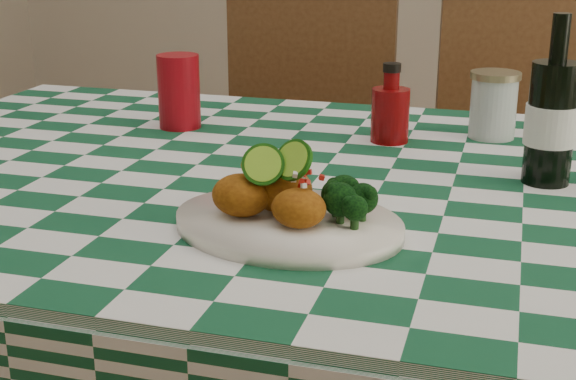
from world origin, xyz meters
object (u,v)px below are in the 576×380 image
(fried_chicken_pile, at_px, (283,183))
(red_tumbler, at_px, (179,91))
(wooden_chair_left, at_px, (293,190))
(ketchup_bottle, at_px, (391,103))
(wooden_chair_right, at_px, (535,206))
(plate, at_px, (288,224))
(beer_bottle, at_px, (553,101))
(mason_jar, at_px, (493,105))

(fried_chicken_pile, relative_size, red_tumbler, 1.03)
(fried_chicken_pile, xyz_separation_m, wooden_chair_left, (-0.26, 0.98, -0.35))
(ketchup_bottle, height_order, wooden_chair_right, wooden_chair_right)
(red_tumbler, bearing_deg, plate, -52.97)
(beer_bottle, height_order, wooden_chair_left, beer_bottle)
(mason_jar, bearing_deg, beer_bottle, -69.97)
(fried_chicken_pile, xyz_separation_m, ketchup_bottle, (0.06, 0.47, 0.01))
(plate, distance_m, fried_chicken_pile, 0.06)
(fried_chicken_pile, height_order, red_tumbler, red_tumbler)
(wooden_chair_left, bearing_deg, wooden_chair_right, -0.27)
(fried_chicken_pile, bearing_deg, wooden_chair_left, 105.04)
(mason_jar, height_order, beer_bottle, beer_bottle)
(red_tumbler, relative_size, ketchup_bottle, 0.99)
(ketchup_bottle, height_order, wooden_chair_left, wooden_chair_left)
(ketchup_bottle, bearing_deg, fried_chicken_pile, -97.27)
(beer_bottle, xyz_separation_m, wooden_chair_left, (-0.59, 0.67, -0.41))
(wooden_chair_right, bearing_deg, mason_jar, -113.67)
(mason_jar, distance_m, beer_bottle, 0.27)
(beer_bottle, bearing_deg, fried_chicken_pile, -137.34)
(ketchup_bottle, relative_size, wooden_chair_right, 0.14)
(plate, relative_size, ketchup_bottle, 2.15)
(beer_bottle, relative_size, wooden_chair_right, 0.25)
(plate, height_order, ketchup_bottle, ketchup_bottle)
(red_tumbler, relative_size, beer_bottle, 0.55)
(mason_jar, distance_m, wooden_chair_left, 0.74)
(red_tumbler, xyz_separation_m, ketchup_bottle, (0.40, 0.01, 0.00))
(ketchup_bottle, bearing_deg, mason_jar, 24.77)
(red_tumbler, xyz_separation_m, wooden_chair_left, (0.08, 0.51, -0.35))
(fried_chicken_pile, height_order, wooden_chair_left, wooden_chair_left)
(fried_chicken_pile, relative_size, wooden_chair_left, 0.14)
(ketchup_bottle, distance_m, beer_bottle, 0.32)
(beer_bottle, bearing_deg, wooden_chair_right, 88.87)
(wooden_chair_right, bearing_deg, wooden_chair_left, 171.78)
(plate, height_order, red_tumbler, red_tumbler)
(plate, height_order, wooden_chair_left, wooden_chair_left)
(fried_chicken_pile, xyz_separation_m, wooden_chair_right, (0.34, 1.00, -0.34))
(plate, height_order, beer_bottle, beer_bottle)
(red_tumbler, bearing_deg, wooden_chair_left, 81.01)
(wooden_chair_left, bearing_deg, fried_chicken_pile, -77.47)
(mason_jar, bearing_deg, plate, -112.48)
(mason_jar, bearing_deg, fried_chicken_pile, -113.07)
(fried_chicken_pile, height_order, wooden_chair_right, wooden_chair_right)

